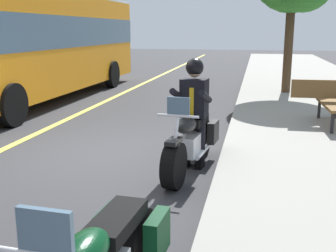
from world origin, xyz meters
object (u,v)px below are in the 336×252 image
at_px(motorcycle_main, 190,142).
at_px(bus_near, 38,39).
at_px(rider_main, 194,103).
at_px(bench_sidewalk, 335,99).

xyz_separation_m(motorcycle_main, bus_near, (-5.69, -5.65, 1.42)).
bearing_deg(bus_near, motorcycle_main, 44.80).
height_order(rider_main, bus_near, bus_near).
bearing_deg(bus_near, rider_main, 45.85).
xyz_separation_m(bus_near, bench_sidewalk, (2.51, 8.29, -1.16)).
bearing_deg(bus_near, bench_sidewalk, 73.16).
bearing_deg(motorcycle_main, rider_main, 174.33).
bearing_deg(motorcycle_main, bench_sidewalk, 140.42).
relative_size(bus_near, bench_sidewalk, 6.09).
xyz_separation_m(rider_main, bench_sidewalk, (-3.00, 2.61, -0.32)).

